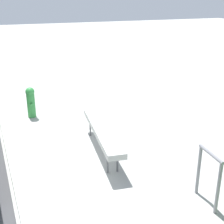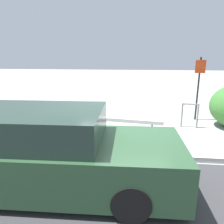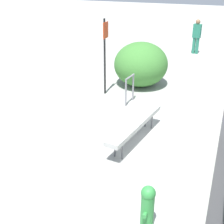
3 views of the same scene
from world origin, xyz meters
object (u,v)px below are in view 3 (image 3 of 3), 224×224
Objects in this scene: bench at (135,124)px; sign_post at (105,50)px; fire_hydrant at (148,206)px; pedestrian at (197,36)px; bike_rack at (130,87)px.

bench is 0.98× the size of sign_post.
sign_post is 3.01× the size of fire_hydrant.
fire_hydrant is at bearing 103.14° from pedestrian.
bench is 8.70m from pedestrian.
pedestrian reaches higher than bike_rack.
pedestrian reaches higher than bench.
bike_rack is 6.69m from pedestrian.
pedestrian is (8.69, -0.14, 0.38)m from bench.
sign_post is at bearing 81.64° from pedestrian.
pedestrian is at bearing -8.34° from bike_rack.
fire_hydrant is at bearing -151.05° from sign_post.
bike_rack is at bearing 90.58° from pedestrian.
pedestrian is at bearing 4.22° from fire_hydrant.
fire_hydrant is 11.15m from pedestrian.
fire_hydrant is (-4.50, -1.79, -0.09)m from bike_rack.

